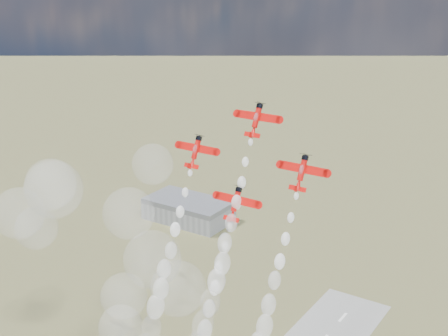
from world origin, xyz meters
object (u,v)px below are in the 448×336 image
object	(u,v)px
plane_left	(196,151)
plane_right	(302,172)
plane_lead	(256,119)
plane_slot	(235,203)
hangar	(188,210)

from	to	relation	value
plane_left	plane_right	xyz separation A→B (m)	(28.06, 0.00, 0.00)
plane_lead	plane_slot	bearing A→B (deg)	-90.00
hangar	plane_slot	distance (m)	233.77
plane_left	plane_slot	size ratio (longest dim) A/B	1.00
plane_left	plane_right	size ratio (longest dim) A/B	1.00
plane_right	plane_slot	bearing A→B (deg)	-162.62
hangar	plane_right	world-z (taller)	plane_right
plane_lead	plane_left	size ratio (longest dim) A/B	1.00
plane_lead	plane_left	distance (m)	17.12
plane_left	plane_right	distance (m)	28.06
plane_left	hangar	bearing A→B (deg)	127.12
hangar	plane_right	xyz separation A→B (m)	(150.81, -162.18, 99.30)
hangar	plane_left	size ratio (longest dim) A/B	4.41
hangar	plane_right	distance (m)	242.70
plane_right	plane_slot	distance (m)	17.12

